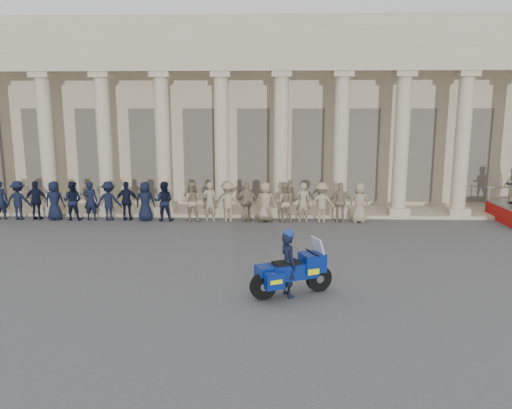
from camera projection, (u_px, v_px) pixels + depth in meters
name	position (u px, v px, depth m)	size (l,w,h in m)	color
ground	(239.00, 273.00, 14.55)	(90.00, 90.00, 0.00)	#47474A
building	(257.00, 113.00, 28.18)	(40.00, 12.50, 9.00)	tan
officer_rank	(151.00, 201.00, 21.29)	(18.69, 0.64, 1.69)	black
motorcycle	(293.00, 271.00, 12.69)	(2.13, 1.36, 1.45)	black
rider	(288.00, 263.00, 12.60)	(0.61, 0.72, 1.76)	black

